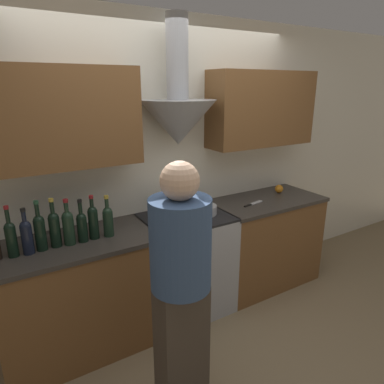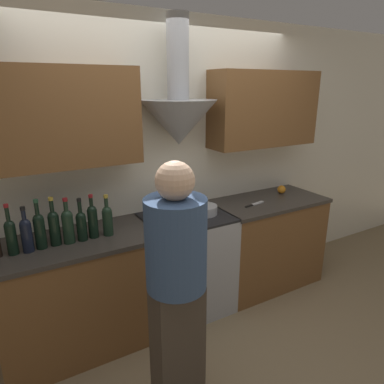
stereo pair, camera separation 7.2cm
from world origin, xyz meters
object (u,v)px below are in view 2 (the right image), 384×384
(wine_bottle_1, at_px, (11,235))
(wine_bottle_5, at_px, (68,225))
(wine_bottle_8, at_px, (107,219))
(stove_range, at_px, (186,263))
(wine_bottle_3, at_px, (40,229))
(wine_bottle_7, at_px, (93,220))
(mixing_bowl, at_px, (205,210))
(orange_fruit, at_px, (282,189))
(wine_bottle_4, at_px, (54,226))
(wine_bottle_2, at_px, (26,233))
(stock_pot, at_px, (168,210))
(person_foreground_left, at_px, (177,285))
(wine_bottle_6, at_px, (81,224))

(wine_bottle_1, height_order, wine_bottle_5, wine_bottle_1)
(wine_bottle_5, relative_size, wine_bottle_8, 1.06)
(stove_range, distance_m, wine_bottle_3, 1.32)
(wine_bottle_3, bearing_deg, wine_bottle_7, 0.05)
(mixing_bowl, relative_size, orange_fruit, 2.63)
(wine_bottle_3, distance_m, wine_bottle_4, 0.10)
(wine_bottle_2, xyz_separation_m, orange_fruit, (2.45, 0.13, -0.09))
(wine_bottle_3, bearing_deg, stock_pot, 2.10)
(wine_bottle_2, xyz_separation_m, wine_bottle_8, (0.56, -0.00, -0.00))
(wine_bottle_2, bearing_deg, stock_pot, 2.55)
(wine_bottle_5, bearing_deg, wine_bottle_3, 177.84)
(stove_range, height_order, stock_pot, stock_pot)
(stove_range, relative_size, person_foreground_left, 0.56)
(stove_range, xyz_separation_m, person_foreground_left, (-0.55, -0.88, 0.44))
(wine_bottle_2, height_order, wine_bottle_8, wine_bottle_2)
(wine_bottle_2, xyz_separation_m, wine_bottle_5, (0.27, 0.00, 0.01))
(stove_range, bearing_deg, person_foreground_left, -121.90)
(wine_bottle_4, height_order, wine_bottle_5, wine_bottle_4)
(wine_bottle_3, bearing_deg, mixing_bowl, -0.05)
(wine_bottle_5, bearing_deg, person_foreground_left, -62.65)
(wine_bottle_2, bearing_deg, wine_bottle_3, 7.85)
(wine_bottle_2, height_order, wine_bottle_7, wine_bottle_7)
(wine_bottle_7, bearing_deg, wine_bottle_1, -179.69)
(stock_pot, distance_m, orange_fruit, 1.37)
(stove_range, distance_m, wine_bottle_4, 1.23)
(orange_fruit, bearing_deg, wine_bottle_4, -177.27)
(wine_bottle_8, bearing_deg, wine_bottle_3, 178.49)
(wine_bottle_7, xyz_separation_m, wine_bottle_8, (0.11, -0.01, -0.01))
(wine_bottle_2, height_order, wine_bottle_5, wine_bottle_5)
(wine_bottle_4, distance_m, mixing_bowl, 1.25)
(wine_bottle_8, distance_m, orange_fruit, 1.90)
(wine_bottle_1, xyz_separation_m, wine_bottle_3, (0.18, 0.00, 0.00))
(wine_bottle_4, relative_size, stock_pot, 1.49)
(wine_bottle_6, bearing_deg, wine_bottle_1, 179.24)
(wine_bottle_1, height_order, wine_bottle_6, wine_bottle_1)
(wine_bottle_7, bearing_deg, wine_bottle_5, -177.63)
(person_foreground_left, bearing_deg, wine_bottle_1, 133.32)
(wine_bottle_1, distance_m, wine_bottle_2, 0.09)
(stock_pot, xyz_separation_m, mixing_bowl, (0.34, -0.04, -0.05))
(person_foreground_left, bearing_deg, wine_bottle_8, 100.26)
(stock_pot, bearing_deg, stove_range, -2.93)
(stove_range, bearing_deg, wine_bottle_7, -178.03)
(wine_bottle_2, relative_size, wine_bottle_3, 0.91)
(wine_bottle_1, xyz_separation_m, wine_bottle_4, (0.27, 0.01, 0.00))
(stove_range, relative_size, wine_bottle_6, 2.88)
(stove_range, relative_size, stock_pot, 3.89)
(wine_bottle_4, bearing_deg, wine_bottle_6, -5.06)
(wine_bottle_5, bearing_deg, wine_bottle_7, 2.37)
(stock_pot, bearing_deg, wine_bottle_1, -178.09)
(wine_bottle_8, height_order, mixing_bowl, wine_bottle_8)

